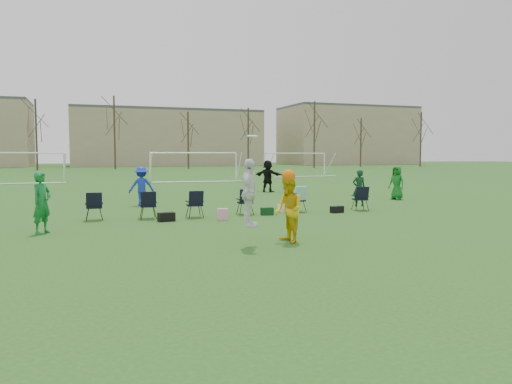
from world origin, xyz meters
name	(u,v)px	position (x,y,z in m)	size (l,w,h in m)	color
ground	(328,258)	(0.00, 0.00, 0.00)	(260.00, 260.00, 0.00)	#255319
fielder_green_near	(42,203)	(-6.11, 5.73, 0.89)	(0.65, 0.42, 1.77)	#136F31
fielder_blue	(141,186)	(-2.53, 12.84, 0.86)	(1.11, 0.64, 1.72)	#1731B0
fielder_green_far	(397,183)	(9.92, 11.65, 0.84)	(0.82, 0.54, 1.69)	#12651D
fielder_black	(268,176)	(5.61, 18.59, 0.96)	(1.79, 0.57, 1.93)	black
center_contest	(272,202)	(-0.54, 1.95, 1.06)	(1.87, 1.16, 2.72)	white
sideline_setup	(247,201)	(0.80, 8.08, 0.50)	(10.90, 2.00, 1.64)	#0E361D
goal_left	(15,159)	(-10.00, 34.00, 1.92)	(7.39, 0.76, 2.46)	white
goal_mid	(194,159)	(4.00, 32.00, 1.92)	(7.40, 0.63, 2.46)	white
goal_right	(295,158)	(16.00, 38.00, 1.92)	(7.35, 1.14, 2.46)	white
tree_line	(117,136)	(0.24, 69.85, 5.09)	(110.28, 3.28, 11.40)	#382B21
building_row	(141,137)	(6.73, 96.00, 5.99)	(126.00, 16.00, 13.00)	tan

